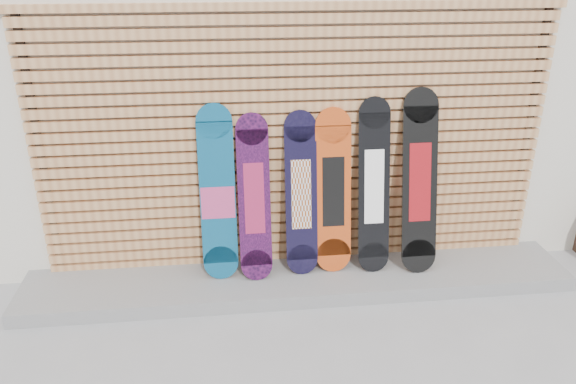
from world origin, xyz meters
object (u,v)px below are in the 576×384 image
object	(u,v)px
snowboard_2	(301,194)
snowboard_4	(374,187)
snowboard_5	(420,182)
snowboard_3	(333,192)
snowboard_1	(254,198)
snowboard_0	(218,195)

from	to	relation	value
snowboard_2	snowboard_4	world-z (taller)	snowboard_4
snowboard_5	snowboard_3	bearing A→B (deg)	175.88
snowboard_2	snowboard_3	size ratio (longest dim) A/B	0.99
snowboard_3	snowboard_5	world-z (taller)	snowboard_5
snowboard_2	snowboard_4	bearing A→B (deg)	-1.48
snowboard_1	snowboard_0	bearing A→B (deg)	174.90
snowboard_0	snowboard_3	distance (m)	0.95
snowboard_3	snowboard_5	bearing A→B (deg)	-4.12
snowboard_2	snowboard_3	bearing A→B (deg)	1.29
snowboard_2	snowboard_1	bearing A→B (deg)	-176.25
snowboard_3	snowboard_4	xyz separation A→B (m)	(0.34, -0.02, 0.04)
snowboard_1	snowboard_2	xyz separation A→B (m)	(0.39, 0.03, 0.00)
snowboard_3	snowboard_4	world-z (taller)	snowboard_4
snowboard_3	snowboard_4	bearing A→B (deg)	-3.70
snowboard_0	snowboard_1	bearing A→B (deg)	-5.10
snowboard_3	snowboard_1	bearing A→B (deg)	-177.26
snowboard_4	snowboard_1	bearing A→B (deg)	-179.44
snowboard_1	snowboard_4	distance (m)	0.99
snowboard_1	snowboard_2	bearing A→B (deg)	3.75
snowboard_1	snowboard_3	world-z (taller)	snowboard_3
snowboard_0	snowboard_1	distance (m)	0.30
snowboard_2	snowboard_5	xyz separation A→B (m)	(0.98, -0.05, 0.08)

